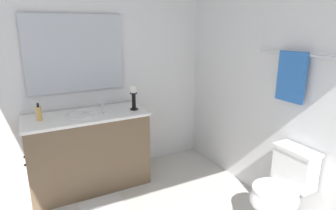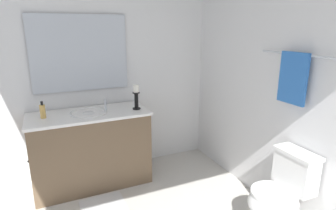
{
  "view_description": "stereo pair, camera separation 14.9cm",
  "coord_description": "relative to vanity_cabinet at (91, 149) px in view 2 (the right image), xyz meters",
  "views": [
    {
      "loc": [
        1.77,
        -0.76,
        1.77
      ],
      "look_at": [
        -0.54,
        0.46,
        1.04
      ],
      "focal_mm": 29.95,
      "sensor_mm": 36.0,
      "label": 1
    },
    {
      "loc": [
        1.83,
        -0.63,
        1.77
      ],
      "look_at": [
        -0.54,
        0.46,
        1.04
      ],
      "focal_mm": 29.95,
      "sensor_mm": 36.0,
      "label": 2
    }
  ],
  "objects": [
    {
      "name": "candle_holder_tall",
      "position": [
        0.07,
        0.53,
        0.58
      ],
      "size": [
        0.09,
        0.09,
        0.28
      ],
      "color": "black",
      "rests_on": "vanity_cabinet"
    },
    {
      "name": "towel_near_vanity",
      "position": [
        1.32,
        1.54,
        0.91
      ],
      "size": [
        0.28,
        0.03,
        0.45
      ],
      "primitive_type": "cube",
      "color": "blue",
      "rests_on": "towel_bar"
    },
    {
      "name": "sink_basin",
      "position": [
        0.0,
        0.0,
        0.39
      ],
      "size": [
        0.4,
        0.4,
        0.24
      ],
      "color": "white",
      "rests_on": "vanity_cabinet"
    },
    {
      "name": "toilet",
      "position": [
        1.51,
        1.33,
        -0.07
      ],
      "size": [
        0.39,
        0.54,
        0.75
      ],
      "color": "white",
      "rests_on": "ground"
    },
    {
      "name": "wall_left",
      "position": [
        -0.33,
        0.2,
        0.79
      ],
      "size": [
        0.04,
        2.83,
        2.45
      ],
      "primitive_type": "cube",
      "color": "white",
      "rests_on": "ground"
    },
    {
      "name": "wall_back",
      "position": [
        1.2,
        1.62,
        0.79
      ],
      "size": [
        3.05,
        0.04,
        2.45
      ],
      "primitive_type": "cube",
      "color": "white",
      "rests_on": "ground"
    },
    {
      "name": "towel_bar",
      "position": [
        1.32,
        1.56,
        1.12
      ],
      "size": [
        0.8,
        0.02,
        0.02
      ],
      "primitive_type": "cylinder",
      "rotation": [
        0.0,
        1.57,
        0.0
      ],
      "color": "silver"
    },
    {
      "name": "vanity_cabinet",
      "position": [
        0.0,
        0.0,
        0.0
      ],
      "size": [
        0.58,
        1.3,
        0.86
      ],
      "color": "brown",
      "rests_on": "ground"
    },
    {
      "name": "mirror",
      "position": [
        -0.28,
        0.0,
        1.05
      ],
      "size": [
        0.02,
        1.06,
        0.85
      ],
      "primitive_type": "cube",
      "color": "silver"
    },
    {
      "name": "soap_bottle",
      "position": [
        -0.01,
        -0.46,
        0.5
      ],
      "size": [
        0.06,
        0.06,
        0.18
      ],
      "color": "#E5B259",
      "rests_on": "vanity_cabinet"
    }
  ]
}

